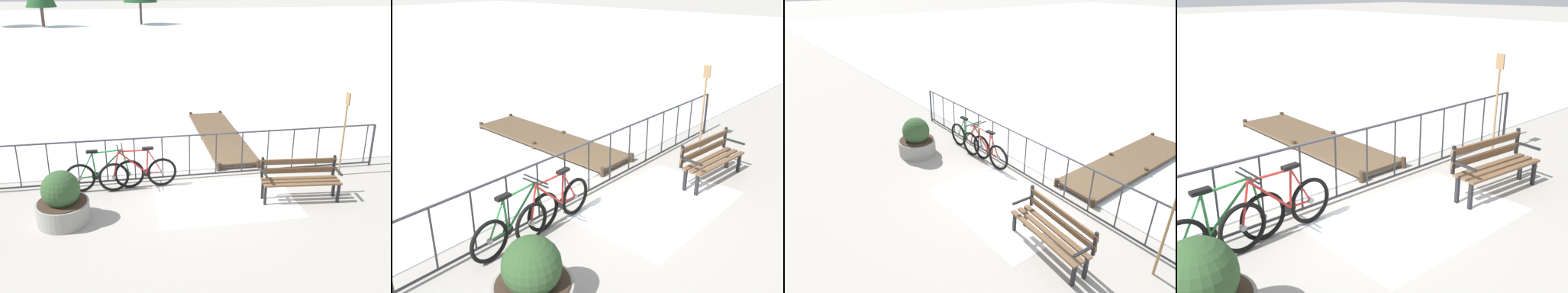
{
  "view_description": "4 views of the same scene",
  "coord_description": "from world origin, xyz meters",
  "views": [
    {
      "loc": [
        -1.43,
        -9.13,
        4.37
      ],
      "look_at": [
        0.07,
        -0.42,
        0.94
      ],
      "focal_mm": 40.52,
      "sensor_mm": 36.0,
      "label": 1
    },
    {
      "loc": [
        -5.19,
        -4.67,
        3.8
      ],
      "look_at": [
        0.04,
        0.06,
        0.94
      ],
      "focal_mm": 38.59,
      "sensor_mm": 36.0,
      "label": 2
    },
    {
      "loc": [
        4.95,
        -5.08,
        4.34
      ],
      "look_at": [
        -0.76,
        -0.77,
        0.75
      ],
      "focal_mm": 30.92,
      "sensor_mm": 36.0,
      "label": 3
    },
    {
      "loc": [
        -3.76,
        -5.08,
        3.09
      ],
      "look_at": [
        0.67,
        -0.07,
        0.76
      ],
      "focal_mm": 41.62,
      "sensor_mm": 36.0,
      "label": 4
    }
  ],
  "objects": [
    {
      "name": "park_bench",
      "position": [
        2.09,
        -1.36,
        0.51
      ],
      "size": [
        1.64,
        0.63,
        0.89
      ],
      "color": "brown",
      "rests_on": "ground"
    },
    {
      "name": "bicycle_second",
      "position": [
        -1.9,
        -0.28,
        0.37
      ],
      "size": [
        1.71,
        0.52,
        0.97
      ],
      "color": "black",
      "rests_on": "ground"
    },
    {
      "name": "ground_plane",
      "position": [
        0.0,
        0.0,
        0.0
      ],
      "size": [
        160.0,
        160.0,
        0.0
      ],
      "primitive_type": "plane",
      "color": "#9E9991"
    },
    {
      "name": "bicycle_near_railing",
      "position": [
        -1.18,
        -0.32,
        0.37
      ],
      "size": [
        1.71,
        0.52,
        0.97
      ],
      "color": "black",
      "rests_on": "ground"
    },
    {
      "name": "wooden_dock",
      "position": [
        1.26,
        2.43,
        0.12
      ],
      "size": [
        1.1,
        4.35,
        0.2
      ],
      "color": "brown",
      "rests_on": "ground"
    },
    {
      "name": "railing_fence",
      "position": [
        0.0,
        0.0,
        0.56
      ],
      "size": [
        9.06,
        0.06,
        1.07
      ],
      "color": "#38383D",
      "rests_on": "ground"
    },
    {
      "name": "snow_patch",
      "position": [
        0.56,
        -1.2,
        0.0
      ],
      "size": [
        2.89,
        1.89,
        0.01
      ],
      "primitive_type": "cube",
      "color": "white",
      "rests_on": "ground"
    },
    {
      "name": "oar_upright",
      "position": [
        3.48,
        -0.42,
        1.14
      ],
      "size": [
        0.04,
        0.16,
        1.98
      ],
      "color": "#937047",
      "rests_on": "ground"
    }
  ]
}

